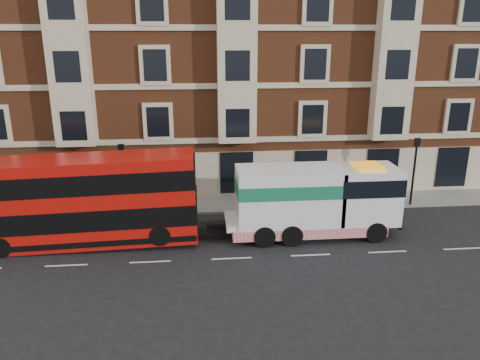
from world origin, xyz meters
name	(u,v)px	position (x,y,z in m)	size (l,w,h in m)	color
ground	(232,258)	(0.00, 0.00, 0.00)	(120.00, 120.00, 0.00)	black
sidewalk	(223,204)	(0.00, 7.50, 0.07)	(90.00, 3.00, 0.15)	slate
victorian_terrace	(223,42)	(0.50, 15.00, 10.07)	(45.00, 12.00, 20.40)	brown
lamp_post_west	(123,174)	(-6.00, 6.20, 2.68)	(0.35, 0.15, 4.35)	black
lamp_post_east	(414,167)	(12.00, 6.20, 2.68)	(0.35, 0.15, 4.35)	black
double_decker_bus	(83,200)	(-7.50, 2.40, 2.49)	(11.63, 2.67, 4.71)	red
tow_truck	(312,200)	(4.56, 2.40, 2.06)	(9.31, 2.75, 3.88)	white
pedestrian	(96,198)	(-7.87, 6.94, 0.95)	(0.58, 0.38, 1.59)	#171B2F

